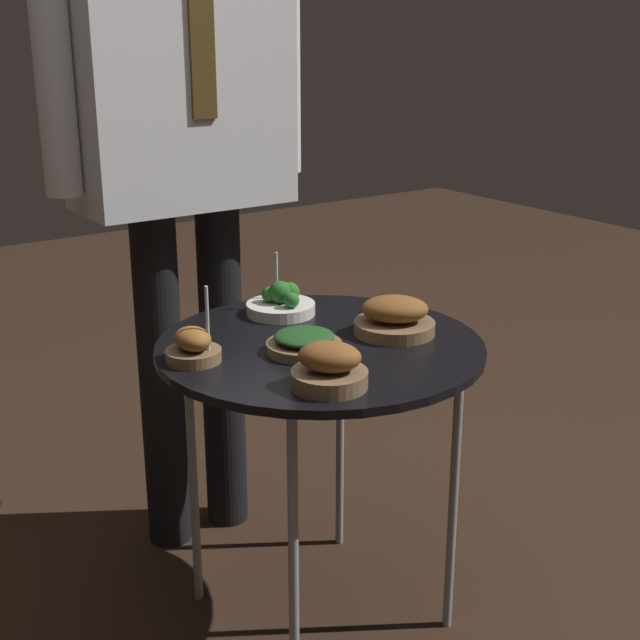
{
  "coord_description": "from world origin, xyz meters",
  "views": [
    {
      "loc": [
        -1.0,
        -1.42,
        1.29
      ],
      "look_at": [
        0.0,
        0.0,
        0.71
      ],
      "focal_mm": 50.0,
      "sensor_mm": 36.0,
      "label": 1
    }
  ],
  "objects_px": {
    "bowl_broccoli_mid_left": "(281,303)",
    "waiter_figure": "(179,99)",
    "serving_cart": "(320,363)",
    "bowl_spinach_back_left": "(304,342)",
    "bowl_roast_front_center": "(395,318)",
    "bowl_roast_far_rim": "(329,369)",
    "bowl_roast_near_rim": "(193,347)"
  },
  "relations": [
    {
      "from": "bowl_broccoli_mid_left",
      "to": "waiter_figure",
      "type": "xyz_separation_m",
      "value": [
        -0.1,
        0.27,
        0.44
      ]
    },
    {
      "from": "serving_cart",
      "to": "bowl_spinach_back_left",
      "type": "xyz_separation_m",
      "value": [
        -0.06,
        -0.03,
        0.07
      ]
    },
    {
      "from": "bowl_broccoli_mid_left",
      "to": "bowl_roast_front_center",
      "type": "bearing_deg",
      "value": -63.35
    },
    {
      "from": "serving_cart",
      "to": "bowl_roast_front_center",
      "type": "height_order",
      "value": "bowl_roast_front_center"
    },
    {
      "from": "bowl_roast_far_rim",
      "to": "bowl_roast_front_center",
      "type": "bearing_deg",
      "value": 29.28
    },
    {
      "from": "bowl_broccoli_mid_left",
      "to": "bowl_roast_near_rim",
      "type": "xyz_separation_m",
      "value": [
        -0.3,
        -0.15,
        0.0
      ]
    },
    {
      "from": "bowl_roast_front_center",
      "to": "waiter_figure",
      "type": "relative_size",
      "value": 0.1
    },
    {
      "from": "serving_cart",
      "to": "waiter_figure",
      "type": "distance_m",
      "value": 0.7
    },
    {
      "from": "bowl_roast_near_rim",
      "to": "bowl_roast_far_rim",
      "type": "bearing_deg",
      "value": -61.27
    },
    {
      "from": "serving_cart",
      "to": "bowl_roast_far_rim",
      "type": "relative_size",
      "value": 4.73
    },
    {
      "from": "serving_cart",
      "to": "bowl_spinach_back_left",
      "type": "distance_m",
      "value": 0.09
    },
    {
      "from": "serving_cart",
      "to": "bowl_roast_far_rim",
      "type": "xyz_separation_m",
      "value": [
        -0.12,
        -0.2,
        0.08
      ]
    },
    {
      "from": "bowl_spinach_back_left",
      "to": "bowl_broccoli_mid_left",
      "type": "height_order",
      "value": "bowl_broccoli_mid_left"
    },
    {
      "from": "serving_cart",
      "to": "waiter_figure",
      "type": "xyz_separation_m",
      "value": [
        -0.06,
        0.48,
        0.51
      ]
    },
    {
      "from": "bowl_roast_near_rim",
      "to": "bowl_roast_far_rim",
      "type": "height_order",
      "value": "bowl_roast_near_rim"
    },
    {
      "from": "bowl_roast_front_center",
      "to": "bowl_roast_far_rim",
      "type": "bearing_deg",
      "value": -150.72
    },
    {
      "from": "waiter_figure",
      "to": "serving_cart",
      "type": "bearing_deg",
      "value": -83.25
    },
    {
      "from": "bowl_spinach_back_left",
      "to": "bowl_roast_far_rim",
      "type": "height_order",
      "value": "bowl_roast_far_rim"
    },
    {
      "from": "bowl_broccoli_mid_left",
      "to": "bowl_roast_far_rim",
      "type": "bearing_deg",
      "value": -111.26
    },
    {
      "from": "serving_cart",
      "to": "bowl_broccoli_mid_left",
      "type": "bearing_deg",
      "value": 79.52
    },
    {
      "from": "bowl_roast_front_center",
      "to": "bowl_roast_near_rim",
      "type": "xyz_separation_m",
      "value": [
        -0.43,
        0.1,
        -0.01
      ]
    },
    {
      "from": "bowl_roast_far_rim",
      "to": "serving_cart",
      "type": "bearing_deg",
      "value": 59.1
    },
    {
      "from": "bowl_broccoli_mid_left",
      "to": "bowl_roast_near_rim",
      "type": "distance_m",
      "value": 0.34
    },
    {
      "from": "bowl_spinach_back_left",
      "to": "bowl_roast_far_rim",
      "type": "bearing_deg",
      "value": -109.94
    },
    {
      "from": "waiter_figure",
      "to": "bowl_spinach_back_left",
      "type": "bearing_deg",
      "value": -90.03
    },
    {
      "from": "bowl_spinach_back_left",
      "to": "bowl_roast_near_rim",
      "type": "xyz_separation_m",
      "value": [
        -0.21,
        0.08,
        0.01
      ]
    },
    {
      "from": "bowl_roast_front_center",
      "to": "bowl_roast_near_rim",
      "type": "bearing_deg",
      "value": 166.95
    },
    {
      "from": "bowl_spinach_back_left",
      "to": "bowl_roast_front_center",
      "type": "bearing_deg",
      "value": -4.17
    },
    {
      "from": "waiter_figure",
      "to": "bowl_roast_front_center",
      "type": "bearing_deg",
      "value": -67.15
    },
    {
      "from": "serving_cart",
      "to": "bowl_roast_near_rim",
      "type": "relative_size",
      "value": 4.45
    },
    {
      "from": "bowl_roast_front_center",
      "to": "bowl_spinach_back_left",
      "type": "distance_m",
      "value": 0.22
    },
    {
      "from": "bowl_spinach_back_left",
      "to": "waiter_figure",
      "type": "xyz_separation_m",
      "value": [
        0.0,
        0.51,
        0.45
      ]
    }
  ]
}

